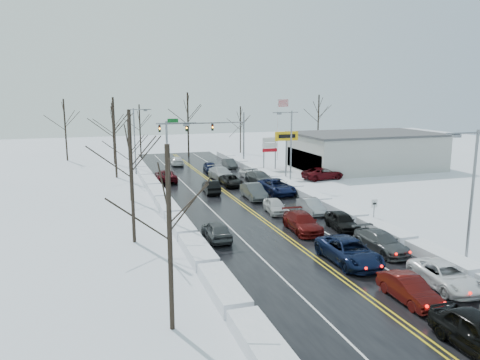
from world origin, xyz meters
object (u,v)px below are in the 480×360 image
object	(u,v)px
traffic_signal_mast	(212,130)
tires_plus_sign	(286,139)
dealership_building	(366,151)
queued_car_0	(479,352)
flagpole	(279,124)
oncoming_car_0	(211,193)

from	to	relation	value
traffic_signal_mast	tires_plus_sign	bearing A→B (deg)	-59.54
dealership_building	queued_car_0	world-z (taller)	dealership_building
tires_plus_sign	flagpole	xyz separation A→B (m)	(4.67, 14.01, 0.93)
traffic_signal_mast	flagpole	size ratio (longest dim) A/B	1.33
traffic_signal_mast	queued_car_0	distance (m)	54.52
queued_car_0	oncoming_car_0	bearing A→B (deg)	94.93
queued_car_0	traffic_signal_mast	bearing A→B (deg)	87.74
dealership_building	queued_car_0	size ratio (longest dim) A/B	4.05
traffic_signal_mast	dealership_building	bearing A→B (deg)	-25.95
traffic_signal_mast	dealership_building	world-z (taller)	traffic_signal_mast
tires_plus_sign	flagpole	distance (m)	14.79
dealership_building	oncoming_car_0	world-z (taller)	dealership_building
traffic_signal_mast	dealership_building	distance (m)	23.01
queued_car_0	oncoming_car_0	world-z (taller)	queued_car_0
traffic_signal_mast	oncoming_car_0	bearing A→B (deg)	-104.97
traffic_signal_mast	oncoming_car_0	distance (m)	20.44
oncoming_car_0	flagpole	bearing A→B (deg)	-124.43
traffic_signal_mast	tires_plus_sign	distance (m)	13.92
flagpole	queued_car_0	distance (m)	58.15
traffic_signal_mast	queued_car_0	size ratio (longest dim) A/B	2.63
flagpole	dealership_building	xyz separation A→B (m)	(8.80, -12.00, -3.27)
flagpole	oncoming_car_0	bearing A→B (deg)	-128.63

